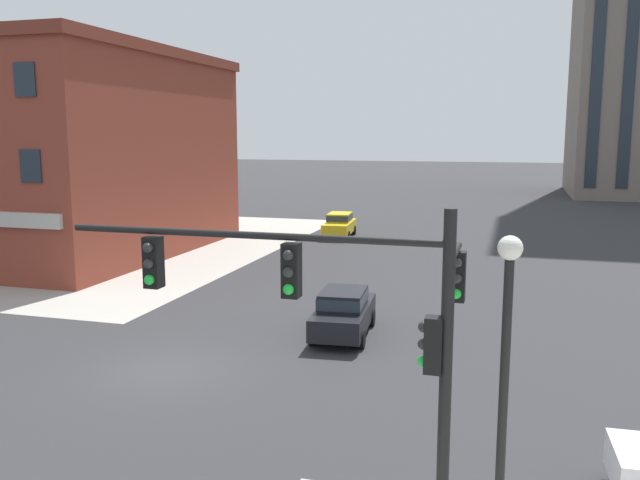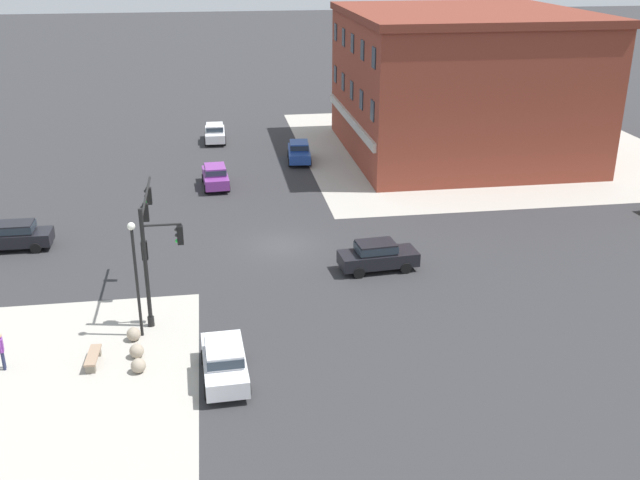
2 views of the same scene
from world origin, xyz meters
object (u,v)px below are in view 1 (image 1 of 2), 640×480
object	(u,v)px
car_main_southbound_near	(339,224)
traffic_signal_main	(366,333)
car_cross_eastbound	(343,311)
street_lamp_corner_near	(504,381)

from	to	relation	value
car_main_southbound_near	traffic_signal_main	bearing A→B (deg)	-74.65
traffic_signal_main	car_cross_eastbound	world-z (taller)	traffic_signal_main
traffic_signal_main	street_lamp_corner_near	world-z (taller)	traffic_signal_main
traffic_signal_main	car_main_southbound_near	size ratio (longest dim) A/B	1.49
traffic_signal_main	car_main_southbound_near	distance (m)	35.82
car_main_southbound_near	car_cross_eastbound	size ratio (longest dim) A/B	1.00
traffic_signal_main	car_cross_eastbound	xyz separation A→B (m)	(-3.45, 12.05, -3.01)
street_lamp_corner_near	car_cross_eastbound	xyz separation A→B (m)	(-5.64, 12.63, -2.64)
car_main_southbound_near	car_cross_eastbound	distance (m)	23.15
street_lamp_corner_near	car_main_southbound_near	world-z (taller)	street_lamp_corner_near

